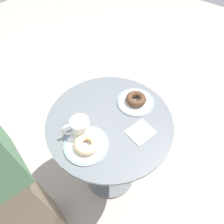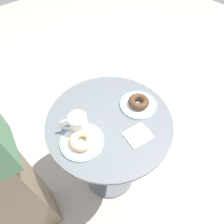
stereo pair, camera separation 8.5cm
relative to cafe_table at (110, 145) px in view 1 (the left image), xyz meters
The scene contains 8 objects.
ground_plane 0.51m from the cafe_table, ahead, with size 7.00×7.00×0.02m, color #9E9389.
cafe_table is the anchor object (origin of this frame).
plate_left 0.32m from the cafe_table, behind, with size 0.20×0.20×0.01m.
plate_right 0.32m from the cafe_table, 10.36° to the right, with size 0.19×0.19×0.01m.
donut_glazed 0.35m from the cafe_table, behind, with size 0.11×0.11×0.04m, color #E0B789.
donut_chocolate 0.34m from the cafe_table, 10.36° to the right, with size 0.11×0.11×0.04m, color #422819.
paper_napkin 0.31m from the cafe_table, 76.13° to the right, with size 0.12×0.10×0.01m, color white.
coffee_mug 0.35m from the cafe_table, 160.26° to the left, with size 0.12×0.10×0.10m.
Camera 1 is at (-0.44, -0.38, 1.58)m, focal length 31.76 mm.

